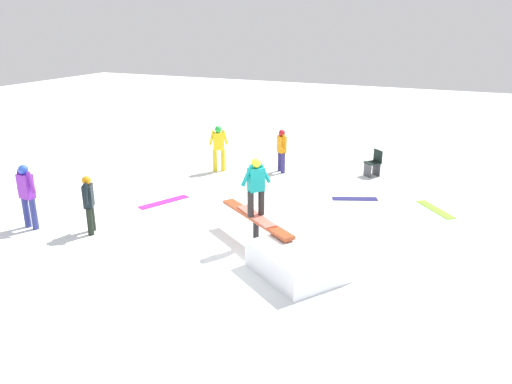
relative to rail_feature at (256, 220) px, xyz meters
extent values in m
plane|color=white|center=(0.00, 0.00, -0.59)|extent=(60.00, 60.00, 0.00)
cylinder|color=black|center=(0.00, 0.00, -0.29)|extent=(0.14, 0.14, 0.60)
cube|color=#A53F1E|center=(0.00, 0.00, 0.06)|extent=(2.41, 1.77, 0.08)
cube|color=white|center=(-1.37, 0.94, -0.31)|extent=(2.33, 2.25, 0.56)
cube|color=#E96252|center=(0.00, 0.00, 0.11)|extent=(1.32, 1.13, 0.03)
cylinder|color=#282624|center=(-0.09, -0.11, 0.42)|extent=(0.15, 0.15, 0.60)
cylinder|color=#282624|center=(0.09, 0.11, 0.42)|extent=(0.15, 0.15, 0.60)
cube|color=teal|center=(0.00, 0.00, 0.99)|extent=(0.39, 0.41, 0.54)
cylinder|color=teal|center=(-0.14, -0.17, 1.12)|extent=(0.26, 0.30, 0.50)
cylinder|color=teal|center=(0.14, 0.17, 1.12)|extent=(0.26, 0.30, 0.50)
sphere|color=yellow|center=(0.00, 0.00, 1.38)|extent=(0.23, 0.23, 0.23)
cylinder|color=navy|center=(1.69, -5.75, -0.24)|extent=(0.15, 0.15, 0.69)
cylinder|color=navy|center=(1.49, -5.57, -0.24)|extent=(0.15, 0.15, 0.69)
cube|color=orange|center=(1.59, -5.66, 0.39)|extent=(0.40, 0.40, 0.56)
cylinder|color=orange|center=(1.75, -5.81, 0.51)|extent=(0.23, 0.22, 0.51)
cylinder|color=orange|center=(1.44, -5.51, 0.51)|extent=(0.23, 0.22, 0.51)
sphere|color=red|center=(1.59, -5.66, 0.78)|extent=(0.22, 0.22, 0.22)
cylinder|color=black|center=(4.02, 0.95, -0.25)|extent=(0.14, 0.14, 0.69)
cylinder|color=black|center=(3.88, 1.18, -0.25)|extent=(0.14, 0.14, 0.69)
cube|color=black|center=(3.95, 1.06, 0.37)|extent=(0.36, 0.40, 0.56)
cylinder|color=black|center=(4.06, 0.88, 0.50)|extent=(0.19, 0.24, 0.50)
cylinder|color=black|center=(3.84, 1.25, 0.50)|extent=(0.19, 0.24, 0.50)
sphere|color=orange|center=(3.95, 1.06, 0.76)|extent=(0.22, 0.22, 0.22)
cylinder|color=navy|center=(5.68, 1.44, -0.19)|extent=(0.15, 0.15, 0.80)
cylinder|color=navy|center=(5.40, 1.47, -0.19)|extent=(0.15, 0.15, 0.80)
cube|color=purple|center=(5.54, 1.45, 0.52)|extent=(0.39, 0.26, 0.62)
cylinder|color=purple|center=(5.77, 1.43, 0.65)|extent=(0.21, 0.11, 0.54)
cylinder|color=purple|center=(5.31, 1.47, 0.65)|extent=(0.21, 0.11, 0.54)
sphere|color=blue|center=(5.54, 1.45, 0.94)|extent=(0.24, 0.24, 0.24)
cylinder|color=gold|center=(3.71, -4.80, -0.21)|extent=(0.15, 0.15, 0.76)
cylinder|color=gold|center=(3.48, -4.96, -0.21)|extent=(0.15, 0.15, 0.76)
cube|color=yellow|center=(3.59, -4.88, 0.47)|extent=(0.42, 0.38, 0.59)
cylinder|color=yellow|center=(3.78, -4.76, 0.60)|extent=(0.22, 0.19, 0.52)
cylinder|color=yellow|center=(3.41, -5.00, 0.60)|extent=(0.22, 0.19, 0.52)
sphere|color=green|center=(3.59, -4.88, 0.88)|extent=(0.23, 0.23, 0.23)
cube|color=#84DD2E|center=(-3.62, -4.04, -0.58)|extent=(1.15, 1.29, 0.02)
cube|color=#D7229D|center=(3.55, -1.47, -0.58)|extent=(0.88, 1.52, 0.02)
cube|color=navy|center=(-1.38, -3.98, -0.58)|extent=(1.31, 0.75, 0.02)
cube|color=#3F3F44|center=(-1.23, -6.34, -0.37)|extent=(0.32, 0.29, 0.44)
cube|color=#3F3F44|center=(-1.47, -6.60, -0.37)|extent=(0.32, 0.29, 0.44)
cube|color=black|center=(-1.35, -6.47, -0.13)|extent=(0.62, 0.62, 0.04)
cube|color=black|center=(-1.48, -6.62, 0.09)|extent=(0.35, 0.32, 0.40)
camera|label=1|loc=(-4.36, 9.70, 4.39)|focal=35.00mm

